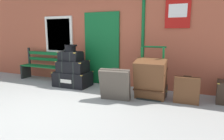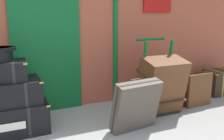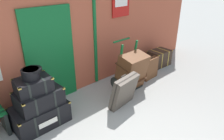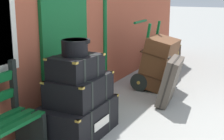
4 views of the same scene
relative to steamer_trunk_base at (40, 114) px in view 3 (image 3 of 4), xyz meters
name	(u,v)px [view 3 (image 3 of 4)]	position (x,y,z in m)	size (l,w,h in m)	color
brick_facade	(41,31)	(0.59, 0.75, 1.39)	(10.40, 0.35, 3.20)	#AD5138
steamer_trunk_base	(40,114)	(0.00, 0.00, 0.00)	(1.02, 0.67, 0.43)	black
steamer_trunk_middle	(39,98)	(0.03, -0.02, 0.37)	(0.83, 0.57, 0.33)	black
steamer_trunk_top	(33,85)	(-0.03, -0.01, 0.66)	(0.64, 0.49, 0.27)	black
round_hatbox	(31,73)	(-0.03, -0.01, 0.90)	(0.35, 0.32, 0.19)	black
porters_trolley	(126,76)	(2.31, -0.08, 0.06)	(0.71, 0.56, 1.21)	black
large_brown_trunk	(132,71)	(2.31, -0.25, 0.27)	(0.70, 0.61, 0.95)	brown
suitcase_umber	(124,91)	(1.61, -0.68, 0.16)	(0.71, 0.42, 0.75)	#51473D
suitcase_caramel	(150,68)	(3.10, -0.24, 0.08)	(0.54, 0.17, 0.63)	brown
corner_trunk	(159,58)	(4.05, 0.14, 0.03)	(0.72, 0.53, 0.49)	#332319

